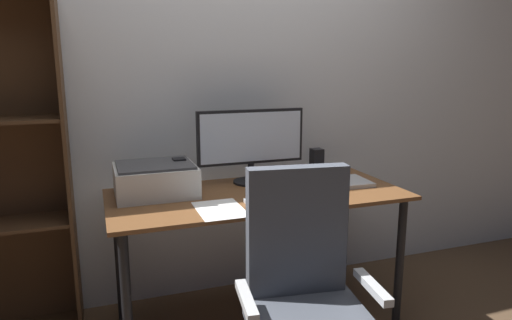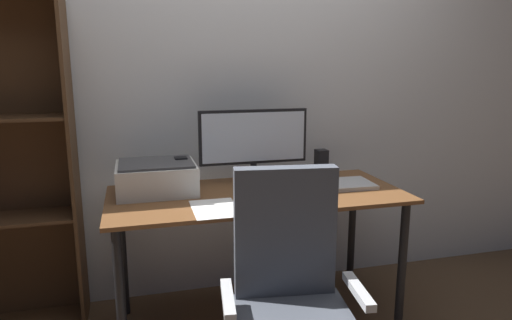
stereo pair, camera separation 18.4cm
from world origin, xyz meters
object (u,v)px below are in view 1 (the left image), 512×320
monitor (251,141)px  laptop (340,182)px  speaker_left (179,174)px  mouse (315,194)px  coffee_mug (275,184)px  speaker_right (317,163)px  desk (258,209)px  printer (155,179)px  office_chair (306,315)px  keyboard (275,201)px

monitor → laptop: 0.54m
laptop → speaker_left: speaker_left is taller
mouse → laptop: mouse is taller
coffee_mug → speaker_right: (0.35, 0.21, 0.04)m
speaker_right → laptop: bearing=-76.4°
desk → printer: size_ratio=3.79×
monitor → printer: bearing=-173.8°
printer → mouse: bearing=-23.6°
speaker_right → speaker_left: bearing=180.0°
desk → laptop: 0.49m
speaker_right → desk: bearing=-156.2°
laptop → office_chair: (-0.55, -0.73, -0.29)m
mouse → office_chair: (-0.31, -0.55, -0.30)m
printer → office_chair: size_ratio=0.40×
monitor → laptop: monitor is taller
desk → monitor: bearing=80.5°
office_chair → desk: bearing=92.6°
laptop → printer: bearing=174.6°
laptop → speaker_right: size_ratio=1.88×
keyboard → mouse: (0.22, 0.01, 0.01)m
speaker_left → office_chair: (0.30, -0.92, -0.37)m
laptop → speaker_left: bearing=170.1°
keyboard → speaker_left: speaker_left is taller
mouse → coffee_mug: size_ratio=1.02×
coffee_mug → speaker_right: bearing=30.9°
mouse → speaker_left: bearing=163.5°
laptop → office_chair: office_chair is taller
keyboard → printer: 0.62m
coffee_mug → speaker_left: size_ratio=0.55×
monitor → laptop: (0.45, -0.20, -0.23)m
monitor → keyboard: size_ratio=2.09×
keyboard → office_chair: (-0.09, -0.54, -0.29)m
speaker_left → speaker_right: same height
mouse → desk: bearing=158.1°
coffee_mug → speaker_right: speaker_right is taller
mouse → speaker_left: (-0.61, 0.37, 0.07)m
monitor → printer: monitor is taller
desk → speaker_right: 0.51m
keyboard → speaker_right: (0.41, 0.38, 0.08)m
monitor → speaker_right: (0.40, -0.01, -0.15)m
laptop → office_chair: bearing=-124.3°
coffee_mug → laptop: 0.39m
desk → laptop: bearing=0.1°
laptop → desk: bearing=-177.1°
monitor → office_chair: monitor is taller
keyboard → speaker_right: bearing=43.5°
office_chair → keyboard: bearing=88.3°
speaker_right → mouse: bearing=-117.8°
speaker_right → printer: speaker_right is taller
desk → monitor: size_ratio=2.50×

